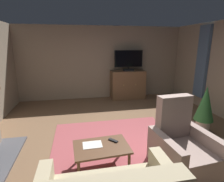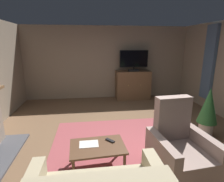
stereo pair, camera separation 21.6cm
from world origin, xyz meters
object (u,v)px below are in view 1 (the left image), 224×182
(tv_cabinet, at_px, (128,85))
(potted_plant_small_fern_corner, at_px, (205,108))
(coffee_table, at_px, (101,149))
(folded_newspaper, at_px, (92,145))
(television, at_px, (129,60))
(armchair_angled_to_table, at_px, (182,148))
(tv_remote, at_px, (113,140))

(tv_cabinet, relative_size, potted_plant_small_fern_corner, 1.11)
(coffee_table, xyz_separation_m, folded_newspaper, (-0.13, 0.06, 0.05))
(television, bearing_deg, armchair_angled_to_table, -93.02)
(tv_cabinet, height_order, tv_remote, tv_cabinet)
(coffee_table, bearing_deg, potted_plant_small_fern_corner, 17.26)
(folded_newspaper, bearing_deg, tv_cabinet, 65.50)
(armchair_angled_to_table, bearing_deg, potted_plant_small_fern_corner, 40.67)
(television, xyz_separation_m, potted_plant_small_fern_corner, (0.88, -2.90, -0.79))
(tv_remote, height_order, folded_newspaper, tv_remote)
(armchair_angled_to_table, bearing_deg, tv_remote, 163.48)
(folded_newspaper, bearing_deg, coffee_table, -25.44)
(armchair_angled_to_table, xyz_separation_m, potted_plant_small_fern_corner, (1.09, 0.93, 0.27))
(folded_newspaper, relative_size, potted_plant_small_fern_corner, 0.28)
(tv_remote, bearing_deg, armchair_angled_to_table, -148.05)
(tv_cabinet, bearing_deg, tv_remote, -109.46)
(folded_newspaper, height_order, armchair_angled_to_table, armchair_angled_to_table)
(television, height_order, folded_newspaper, television)
(tv_cabinet, xyz_separation_m, armchair_angled_to_table, (-0.20, -3.88, -0.15))
(tv_remote, bearing_deg, coffee_table, 76.47)
(tv_remote, distance_m, potted_plant_small_fern_corner, 2.24)
(tv_cabinet, relative_size, armchair_angled_to_table, 1.07)
(coffee_table, xyz_separation_m, potted_plant_small_fern_corner, (2.36, 0.73, 0.25))
(tv_remote, relative_size, armchair_angled_to_table, 0.15)
(tv_cabinet, distance_m, tv_remote, 3.78)
(tv_remote, height_order, potted_plant_small_fern_corner, potted_plant_small_fern_corner)
(tv_remote, distance_m, folded_newspaper, 0.35)
(tv_cabinet, distance_m, coffee_table, 3.97)
(tv_cabinet, bearing_deg, potted_plant_small_fern_corner, -73.31)
(coffee_table, bearing_deg, television, 67.91)
(coffee_table, relative_size, tv_remote, 5.21)
(folded_newspaper, relative_size, armchair_angled_to_table, 0.27)
(tv_cabinet, relative_size, folded_newspaper, 4.02)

